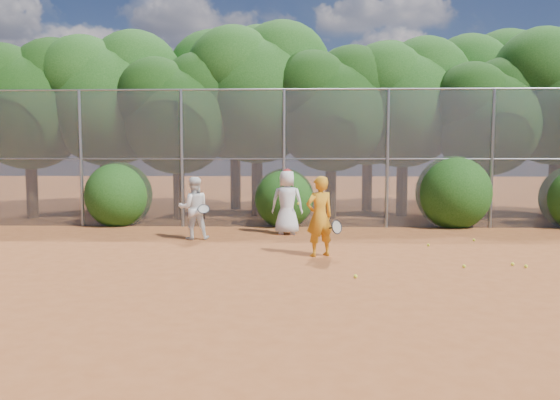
{
  "coord_description": "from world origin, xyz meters",
  "views": [
    {
      "loc": [
        -0.59,
        -9.93,
        2.19
      ],
      "look_at": [
        -1.0,
        2.5,
        1.1
      ],
      "focal_mm": 35.0,
      "sensor_mm": 36.0,
      "label": 1
    }
  ],
  "objects": [
    {
      "name": "ball_3",
      "position": [
        3.74,
        0.4,
        0.03
      ],
      "size": [
        0.07,
        0.07,
        0.07
      ],
      "primitive_type": "sphere",
      "color": "yellow",
      "rests_on": "ground"
    },
    {
      "name": "tree_9",
      "position": [
        -7.94,
        10.84,
        4.34
      ],
      "size": [
        4.83,
        4.2,
        6.62
      ],
      "color": "black",
      "rests_on": "ground"
    },
    {
      "name": "tree_7",
      "position": [
        8.06,
        8.64,
        4.28
      ],
      "size": [
        4.77,
        4.14,
        6.53
      ],
      "color": "black",
      "rests_on": "ground"
    },
    {
      "name": "fence_back",
      "position": [
        -0.12,
        6.0,
        2.05
      ],
      "size": [
        20.05,
        0.09,
        4.03
      ],
      "color": "gray",
      "rests_on": "ground"
    },
    {
      "name": "ball_2",
      "position": [
        2.57,
        0.37,
        0.03
      ],
      "size": [
        0.07,
        0.07,
        0.07
      ],
      "primitive_type": "sphere",
      "color": "yellow",
      "rests_on": "ground"
    },
    {
      "name": "tree_10",
      "position": [
        -2.93,
        11.05,
        4.63
      ],
      "size": [
        5.15,
        4.48,
        7.06
      ],
      "color": "black",
      "rests_on": "ground"
    },
    {
      "name": "tree_2",
      "position": [
        -4.45,
        7.83,
        3.58
      ],
      "size": [
        3.99,
        3.47,
        5.47
      ],
      "color": "black",
      "rests_on": "ground"
    },
    {
      "name": "player_yellow",
      "position": [
        -0.13,
        1.48,
        0.85
      ],
      "size": [
        0.86,
        0.65,
        1.69
      ],
      "rotation": [
        0.0,
        0.0,
        3.59
      ],
      "color": "orange",
      "rests_on": "ground"
    },
    {
      "name": "tree_3",
      "position": [
        -1.94,
        8.84,
        4.4
      ],
      "size": [
        4.89,
        4.26,
        6.7
      ],
      "color": "black",
      "rests_on": "ground"
    },
    {
      "name": "ball_1",
      "position": [
        3.76,
        3.54,
        0.03
      ],
      "size": [
        0.07,
        0.07,
        0.07
      ],
      "primitive_type": "sphere",
      "color": "yellow",
      "rests_on": "ground"
    },
    {
      "name": "ground",
      "position": [
        0.0,
        0.0,
        0.0
      ],
      "size": [
        80.0,
        80.0,
        0.0
      ],
      "primitive_type": "plane",
      "color": "brown",
      "rests_on": "ground"
    },
    {
      "name": "tree_4",
      "position": [
        0.55,
        8.24,
        3.76
      ],
      "size": [
        4.19,
        3.64,
        5.73
      ],
      "color": "black",
      "rests_on": "ground"
    },
    {
      "name": "bush_2",
      "position": [
        4.0,
        6.3,
        1.1
      ],
      "size": [
        2.2,
        2.2,
        2.2
      ],
      "primitive_type": "sphere",
      "color": "#163F0F",
      "rests_on": "ground"
    },
    {
      "name": "tree_11",
      "position": [
        2.06,
        10.64,
        4.16
      ],
      "size": [
        4.64,
        4.03,
        6.35
      ],
      "color": "black",
      "rests_on": "ground"
    },
    {
      "name": "tree_6",
      "position": [
        5.55,
        8.03,
        3.47
      ],
      "size": [
        3.86,
        3.36,
        5.29
      ],
      "color": "black",
      "rests_on": "ground"
    },
    {
      "name": "player_white",
      "position": [
        -3.21,
        3.64,
        0.79
      ],
      "size": [
        0.91,
        0.81,
        1.58
      ],
      "rotation": [
        0.0,
        0.0,
        3.38
      ],
      "color": "white",
      "rests_on": "ground"
    },
    {
      "name": "player_teen",
      "position": [
        -0.88,
        4.55,
        0.87
      ],
      "size": [
        0.86,
        0.57,
        1.75
      ],
      "rotation": [
        0.0,
        0.0,
        3.12
      ],
      "color": "silver",
      "rests_on": "ground"
    },
    {
      "name": "ball_4",
      "position": [
        0.42,
        -0.54,
        0.03
      ],
      "size": [
        0.07,
        0.07,
        0.07
      ],
      "primitive_type": "sphere",
      "color": "yellow",
      "rests_on": "ground"
    },
    {
      "name": "ball_0",
      "position": [
        3.57,
        0.61,
        0.03
      ],
      "size": [
        0.07,
        0.07,
        0.07
      ],
      "primitive_type": "sphere",
      "color": "yellow",
      "rests_on": "ground"
    },
    {
      "name": "tree_0",
      "position": [
        -9.44,
        8.04,
        3.93
      ],
      "size": [
        4.38,
        3.81,
        6.0
      ],
      "color": "black",
      "rests_on": "ground"
    },
    {
      "name": "tree_1",
      "position": [
        -6.94,
        8.54,
        4.16
      ],
      "size": [
        4.64,
        4.03,
        6.35
      ],
      "color": "black",
      "rests_on": "ground"
    },
    {
      "name": "tree_5",
      "position": [
        3.06,
        9.04,
        4.05
      ],
      "size": [
        4.51,
        3.92,
        6.17
      ],
      "color": "black",
      "rests_on": "ground"
    },
    {
      "name": "tree_12",
      "position": [
        6.56,
        11.24,
        4.51
      ],
      "size": [
        5.02,
        4.37,
        6.88
      ],
      "color": "black",
      "rests_on": "ground"
    },
    {
      "name": "ball_5",
      "position": [
        2.46,
        2.76,
        0.03
      ],
      "size": [
        0.07,
        0.07,
        0.07
      ],
      "primitive_type": "sphere",
      "color": "yellow",
      "rests_on": "ground"
    },
    {
      "name": "bush_1",
      "position": [
        -1.0,
        6.3,
        0.9
      ],
      "size": [
        1.8,
        1.8,
        1.8
      ],
      "primitive_type": "sphere",
      "color": "#163F0F",
      "rests_on": "ground"
    },
    {
      "name": "bush_0",
      "position": [
        -6.0,
        6.3,
        1.0
      ],
      "size": [
        2.0,
        2.0,
        2.0
      ],
      "primitive_type": "sphere",
      "color": "#163F0F",
      "rests_on": "ground"
    }
  ]
}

